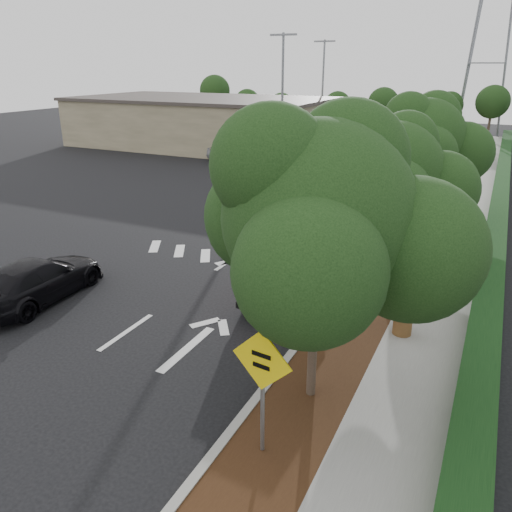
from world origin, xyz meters
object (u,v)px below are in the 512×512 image
Objects in this scene: red_jeep at (289,270)px; black_suv_oncoming at (38,279)px; silver_suv_ahead at (351,205)px; speed_hump_sign at (262,375)px.

black_suv_oncoming is (-7.01, -3.49, -0.28)m from red_jeep.
speed_hump_sign is (2.77, -15.61, 1.05)m from silver_suv_ahead.
red_jeep is 7.83m from black_suv_oncoming.
red_jeep is at bearing -157.39° from black_suv_oncoming.
black_suv_oncoming is 9.73m from speed_hump_sign.
red_jeep is 0.69× the size of silver_suv_ahead.
black_suv_oncoming is (-6.41, -12.58, -0.07)m from silver_suv_ahead.
silver_suv_ahead is at bearing 95.75° from red_jeep.
black_suv_oncoming is at bearing -95.89° from silver_suv_ahead.
red_jeep is 1.43× the size of speed_hump_sign.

